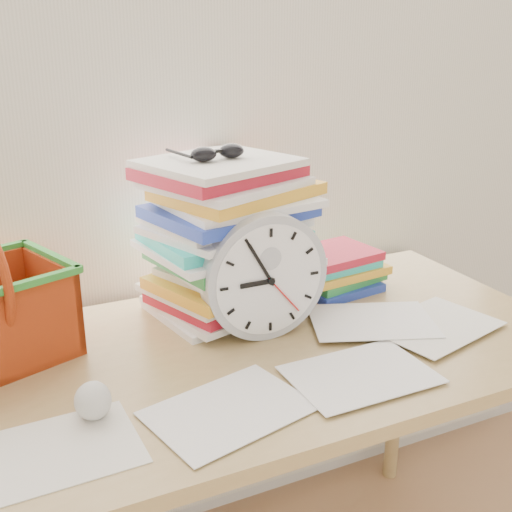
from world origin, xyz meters
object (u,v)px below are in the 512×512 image
desk (245,380)px  paper_stack (229,237)px  book_stack (337,269)px  clock (264,276)px

desk → paper_stack: size_ratio=3.95×
desk → book_stack: size_ratio=5.77×
paper_stack → book_stack: paper_stack is taller
desk → book_stack: bearing=30.0°
clock → desk: bearing=-148.2°
clock → book_stack: bearing=29.6°
desk → clock: bearing=31.8°
paper_stack → clock: 0.16m
desk → clock: clock is taller
desk → book_stack: (0.35, 0.20, 0.13)m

